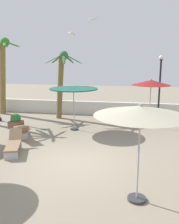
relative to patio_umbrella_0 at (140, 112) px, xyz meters
name	(u,v)px	position (x,y,z in m)	size (l,w,h in m)	color
ground_plane	(76,163)	(-2.33, 2.21, -2.60)	(56.00, 56.00, 0.00)	gray
boundary_wall	(103,108)	(-2.33, 10.71, -2.12)	(25.20, 0.30, 0.96)	silver
patio_umbrella_0	(140,112)	(0.00, 0.00, 0.00)	(2.53, 2.53, 2.83)	#333338
patio_umbrella_1	(151,83)	(0.75, 8.07, 0.02)	(2.26, 2.26, 2.85)	#333338
patio_umbrella_2	(74,90)	(-3.50, 6.66, -0.33)	(2.68, 2.68, 2.47)	#333338
palm_tree_0	(61,77)	(-4.98, 9.24, 0.18)	(2.43, 2.48, 4.50)	brown
palm_tree_2	(3,68)	(-9.43, 9.83, 0.71)	(2.29, 2.17, 5.45)	olive
lamp_post_0	(160,86)	(1.45, 10.14, -0.36)	(0.29, 0.29, 4.21)	black
lounge_chair_0	(21,130)	(-5.87, 4.80, -2.20)	(1.50, 1.87, 0.84)	#B7B7BC
lounge_chair_1	(14,143)	(-5.27, 2.87, -2.21)	(1.14, 1.96, 0.84)	#B7B7BC
seagull_0	(92,19)	(-3.04, 10.03, 3.91)	(0.75, 0.81, 0.14)	white
seagull_1	(71,33)	(-4.77, 11.18, 3.15)	(0.39, 1.25, 0.19)	white
planter	(16,121)	(-7.00, 6.49, -2.22)	(0.70, 0.70, 0.85)	brown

